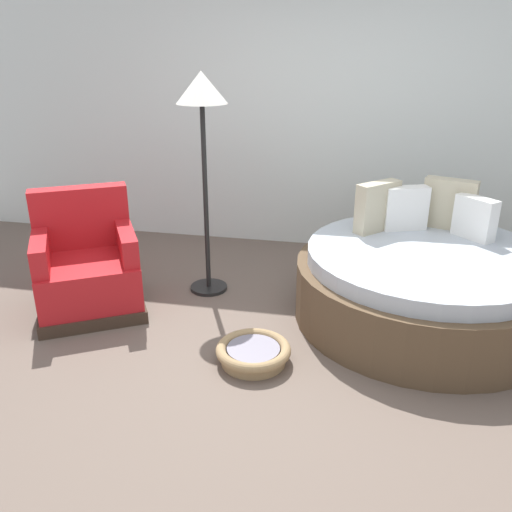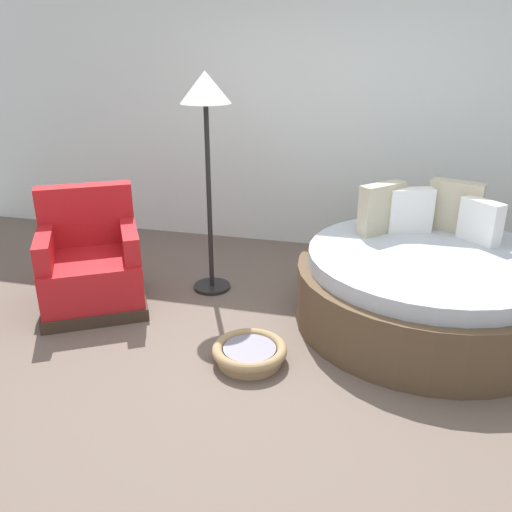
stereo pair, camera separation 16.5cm
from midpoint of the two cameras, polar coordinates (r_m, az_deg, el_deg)
name	(u,v)px [view 2 (the right image)]	position (r m, az deg, el deg)	size (l,w,h in m)	color
ground_plane	(266,359)	(3.71, 2.37, -11.04)	(8.00, 8.00, 0.02)	#66564C
back_wall	(321,110)	(5.44, 7.91, 15.39)	(8.00, 0.12, 2.80)	silver
round_daybed	(426,286)	(4.24, 18.99, -3.13)	(1.96, 1.96, 0.99)	brown
red_armchair	(91,266)	(4.46, -16.36, -1.06)	(1.09, 1.09, 0.94)	#38281E
pet_basket	(250,353)	(3.62, 0.63, -10.41)	(0.51, 0.51, 0.13)	#9E7F56
floor_lamp	(206,110)	(4.25, -4.28, 15.48)	(0.40, 0.40, 1.82)	black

